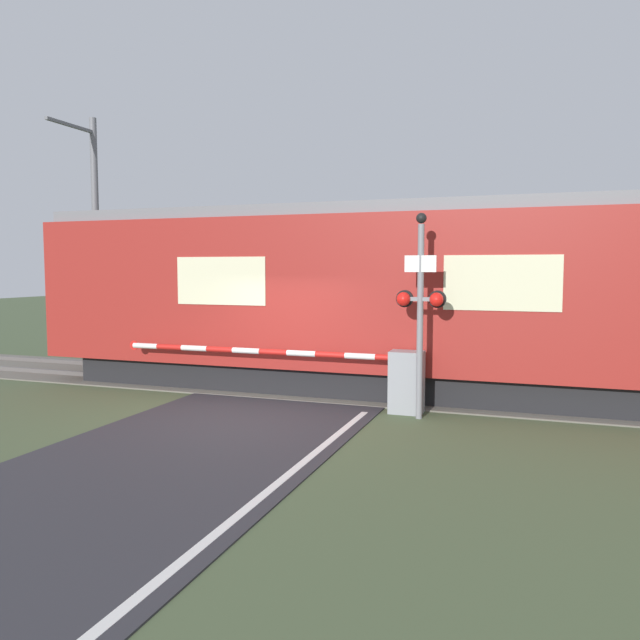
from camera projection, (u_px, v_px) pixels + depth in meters
name	position (u px, v px, depth m)	size (l,w,h in m)	color
ground_plane	(252.00, 418.00, 10.95)	(80.00, 80.00, 0.00)	#475638
track_bed	(312.00, 385.00, 13.85)	(36.00, 3.20, 0.13)	#666056
train	(505.00, 300.00, 12.33)	(20.16, 2.93, 3.91)	black
crossing_barrier	(376.00, 376.00, 11.46)	(6.25, 0.44, 1.13)	gray
signal_post	(420.00, 303.00, 10.73)	(0.87, 0.26, 3.57)	gray
catenary_pole	(95.00, 234.00, 17.94)	(0.20, 1.90, 6.89)	slate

